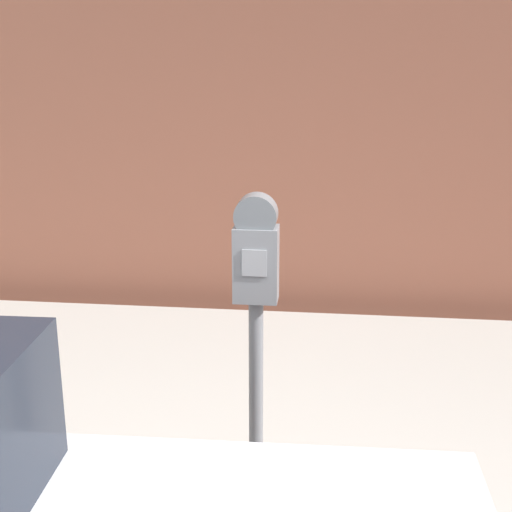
% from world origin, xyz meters
% --- Properties ---
extents(sidewalk, '(24.00, 2.80, 0.13)m').
position_xyz_m(sidewalk, '(0.00, 2.20, 0.07)').
color(sidewalk, '#ADAAA3').
rests_on(sidewalk, ground_plane).
extents(parking_meter, '(0.19, 0.14, 1.52)m').
position_xyz_m(parking_meter, '(0.21, 1.11, 1.20)').
color(parking_meter, slate).
rests_on(parking_meter, sidewalk).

